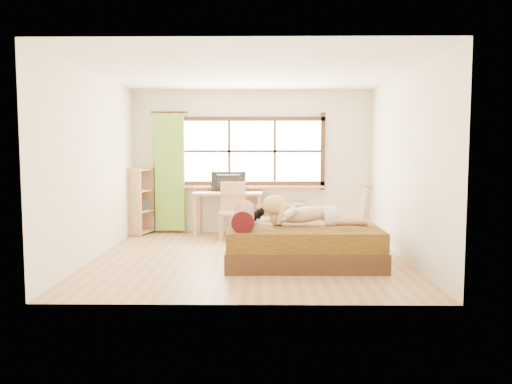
{
  "coord_description": "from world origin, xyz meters",
  "views": [
    {
      "loc": [
        0.19,
        -7.25,
        1.6
      ],
      "look_at": [
        0.1,
        0.2,
        0.95
      ],
      "focal_mm": 35.0,
      "sensor_mm": 36.0,
      "label": 1
    }
  ],
  "objects_px": {
    "bed": "(298,241)",
    "desk": "(228,198)",
    "bookshelf": "(141,201)",
    "woman": "(313,203)",
    "pipe_shelf": "(282,212)",
    "kitten": "(252,215)",
    "chair": "(232,207)"
  },
  "relations": [
    {
      "from": "kitten",
      "to": "pipe_shelf",
      "type": "relative_size",
      "value": 0.28
    },
    {
      "from": "pipe_shelf",
      "to": "bookshelf",
      "type": "xyz_separation_m",
      "value": [
        -2.65,
        -0.09,
        0.22
      ]
    },
    {
      "from": "bed",
      "to": "desk",
      "type": "xyz_separation_m",
      "value": [
        -1.15,
        2.19,
        0.41
      ]
    },
    {
      "from": "bed",
      "to": "woman",
      "type": "xyz_separation_m",
      "value": [
        0.2,
        -0.05,
        0.56
      ]
    },
    {
      "from": "bookshelf",
      "to": "pipe_shelf",
      "type": "bearing_deg",
      "value": 16.98
    },
    {
      "from": "desk",
      "to": "chair",
      "type": "relative_size",
      "value": 1.29
    },
    {
      "from": "bed",
      "to": "bookshelf",
      "type": "distance_m",
      "value": 3.58
    },
    {
      "from": "woman",
      "to": "desk",
      "type": "relative_size",
      "value": 1.14
    },
    {
      "from": "bed",
      "to": "desk",
      "type": "bearing_deg",
      "value": 117.24
    },
    {
      "from": "woman",
      "to": "kitten",
      "type": "xyz_separation_m",
      "value": [
        -0.87,
        0.15,
        -0.19
      ]
    },
    {
      "from": "bed",
      "to": "chair",
      "type": "distance_m",
      "value": 2.12
    },
    {
      "from": "woman",
      "to": "chair",
      "type": "relative_size",
      "value": 1.47
    },
    {
      "from": "bed",
      "to": "bookshelf",
      "type": "height_order",
      "value": "bookshelf"
    },
    {
      "from": "desk",
      "to": "bed",
      "type": "bearing_deg",
      "value": -60.66
    },
    {
      "from": "pipe_shelf",
      "to": "bookshelf",
      "type": "height_order",
      "value": "bookshelf"
    },
    {
      "from": "desk",
      "to": "kitten",
      "type": "bearing_deg",
      "value": -75.4
    },
    {
      "from": "woman",
      "to": "kitten",
      "type": "distance_m",
      "value": 0.9
    },
    {
      "from": "woman",
      "to": "pipe_shelf",
      "type": "distance_m",
      "value": 2.42
    },
    {
      "from": "desk",
      "to": "pipe_shelf",
      "type": "distance_m",
      "value": 1.05
    },
    {
      "from": "chair",
      "to": "pipe_shelf",
      "type": "bearing_deg",
      "value": 29.51
    },
    {
      "from": "woman",
      "to": "kitten",
      "type": "bearing_deg",
      "value": 169.73
    },
    {
      "from": "woman",
      "to": "pipe_shelf",
      "type": "xyz_separation_m",
      "value": [
        -0.34,
        2.36,
        -0.43
      ]
    },
    {
      "from": "chair",
      "to": "woman",
      "type": "bearing_deg",
      "value": -54.76
    },
    {
      "from": "pipe_shelf",
      "to": "desk",
      "type": "bearing_deg",
      "value": -179.57
    },
    {
      "from": "bed",
      "to": "woman",
      "type": "distance_m",
      "value": 0.6
    },
    {
      "from": "woman",
      "to": "pipe_shelf",
      "type": "height_order",
      "value": "woman"
    },
    {
      "from": "desk",
      "to": "bookshelf",
      "type": "xyz_separation_m",
      "value": [
        -1.64,
        0.03,
        -0.06
      ]
    },
    {
      "from": "woman",
      "to": "bookshelf",
      "type": "relative_size",
      "value": 1.19
    },
    {
      "from": "desk",
      "to": "pipe_shelf",
      "type": "height_order",
      "value": "desk"
    },
    {
      "from": "kitten",
      "to": "bookshelf",
      "type": "distance_m",
      "value": 2.99
    },
    {
      "from": "kitten",
      "to": "chair",
      "type": "xyz_separation_m",
      "value": [
        -0.38,
        1.73,
        -0.1
      ]
    },
    {
      "from": "bed",
      "to": "bookshelf",
      "type": "xyz_separation_m",
      "value": [
        -2.79,
        2.21,
        0.34
      ]
    }
  ]
}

